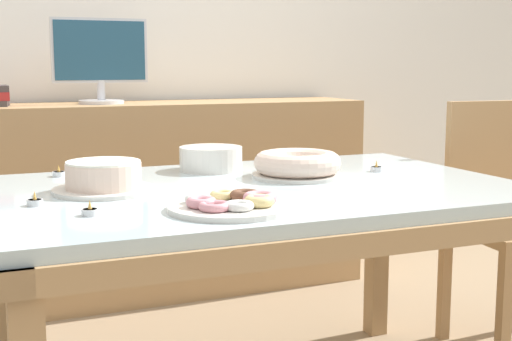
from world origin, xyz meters
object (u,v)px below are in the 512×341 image
chair (508,212)px  cake_chocolate_round (104,178)px  cake_golden_bundt (297,165)px  tealight_near_front (59,173)px  tealight_centre (35,202)px  plate_stack (211,159)px  pastry_platter (232,204)px  tealight_left_edge (90,211)px  tealight_near_cakes (376,169)px  computer_monitor (100,61)px

chair → cake_chocolate_round: chair is taller
chair → cake_golden_bundt: 0.97m
tealight_near_front → tealight_centre: bearing=-104.8°
plate_stack → tealight_near_front: 0.49m
pastry_platter → plate_stack: size_ratio=1.47×
cake_golden_bundt → plate_stack: (-0.20, 0.24, -0.00)m
plate_stack → tealight_left_edge: plate_stack is taller
cake_chocolate_round → plate_stack: size_ratio=1.35×
tealight_near_front → tealight_centre: 0.47m
plate_stack → pastry_platter: bearing=-105.1°
tealight_left_edge → chair: bearing=13.7°
pastry_platter → tealight_left_edge: size_ratio=7.70×
chair → pastry_platter: (-1.31, -0.47, 0.22)m
cake_golden_bundt → tealight_left_edge: bearing=-155.5°
chair → tealight_near_cakes: 0.68m
tealight_centre → cake_chocolate_round: bearing=32.1°
computer_monitor → tealight_near_front: size_ratio=10.60×
tealight_near_cakes → computer_monitor: bearing=118.5°
tealight_left_edge → plate_stack: bearing=48.5°
chair → pastry_platter: 1.41m
tealight_near_front → tealight_left_edge: bearing=-91.2°
chair → computer_monitor: size_ratio=2.22×
pastry_platter → tealight_near_front: pastry_platter is taller
cake_chocolate_round → cake_golden_bundt: 0.61m
chair → tealight_near_cakes: (-0.64, -0.07, 0.21)m
computer_monitor → tealight_left_edge: (-0.33, -1.55, -0.36)m
plate_stack → chair: bearing=-8.3°
tealight_left_edge → tealight_centre: size_ratio=1.00×
tealight_near_front → tealight_left_edge: 0.63m
chair → tealight_near_cakes: size_ratio=23.50×
chair → cake_golden_bundt: chair is taller
pastry_platter → tealight_near_cakes: 0.78m
chair → tealight_near_front: (-1.62, 0.23, 0.21)m
chair → tealight_near_front: size_ratio=23.50×
cake_chocolate_round → tealight_centre: 0.24m
computer_monitor → tealight_near_front: bearing=-109.0°
cake_chocolate_round → pastry_platter: size_ratio=0.92×
pastry_platter → tealight_left_edge: bearing=167.4°
pastry_platter → plate_stack: plate_stack is taller
pastry_platter → tealight_near_front: bearing=114.1°
tealight_centre → computer_monitor: bearing=72.4°
chair → pastry_platter: size_ratio=3.05×
tealight_centre → tealight_near_front: bearing=75.2°
plate_stack → tealight_near_front: bearing=172.4°
tealight_near_cakes → tealight_centre: bearing=-172.1°
computer_monitor → tealight_near_cakes: size_ratio=10.60×
computer_monitor → pastry_platter: bearing=-90.1°
plate_stack → tealight_near_cakes: bearing=-25.7°
tealight_near_cakes → tealight_near_front: bearing=162.9°
computer_monitor → tealight_centre: (-0.44, -1.38, -0.36)m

